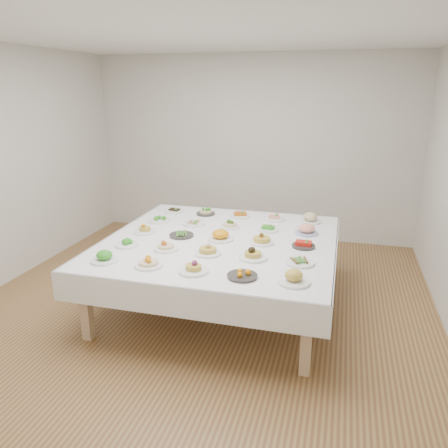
% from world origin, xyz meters
% --- Properties ---
extents(room_envelope, '(5.02, 5.02, 2.81)m').
position_xyz_m(room_envelope, '(0.00, 0.00, 1.83)').
color(room_envelope, olive).
rests_on(room_envelope, ground).
extents(display_table, '(2.43, 2.43, 0.75)m').
position_xyz_m(display_table, '(0.19, 0.04, 0.69)').
color(display_table, white).
rests_on(display_table, ground).
extents(dish_0, '(0.25, 0.25, 0.14)m').
position_xyz_m(dish_0, '(-0.68, -0.83, 0.82)').
color(dish_0, white).
rests_on(dish_0, display_table).
extents(dish_1, '(0.27, 0.27, 0.15)m').
position_xyz_m(dish_1, '(-0.24, -0.83, 0.82)').
color(dish_1, white).
rests_on(dish_1, display_table).
extents(dish_2, '(0.26, 0.26, 0.13)m').
position_xyz_m(dish_2, '(0.19, -0.84, 0.81)').
color(dish_2, white).
rests_on(dish_2, display_table).
extents(dish_3, '(0.26, 0.26, 0.10)m').
position_xyz_m(dish_3, '(0.63, -0.84, 0.79)').
color(dish_3, '#2F2D2A').
rests_on(dish_3, display_table).
extents(dish_4, '(0.27, 0.27, 0.15)m').
position_xyz_m(dish_4, '(1.07, -0.83, 0.82)').
color(dish_4, white).
rests_on(dish_4, display_table).
extents(dish_5, '(0.24, 0.24, 0.10)m').
position_xyz_m(dish_5, '(-0.69, -0.39, 0.79)').
color(dish_5, white).
rests_on(dish_5, display_table).
extents(dish_6, '(0.25, 0.25, 0.14)m').
position_xyz_m(dish_6, '(-0.25, -0.39, 0.81)').
color(dish_6, white).
rests_on(dish_6, display_table).
extents(dish_7, '(0.26, 0.25, 0.16)m').
position_xyz_m(dish_7, '(0.19, -0.40, 0.83)').
color(dish_7, white).
rests_on(dish_7, display_table).
extents(dish_8, '(0.27, 0.27, 0.16)m').
position_xyz_m(dish_8, '(0.63, -0.39, 0.82)').
color(dish_8, white).
rests_on(dish_8, display_table).
extents(dish_9, '(0.28, 0.27, 0.06)m').
position_xyz_m(dish_9, '(1.08, -0.40, 0.78)').
color(dish_9, white).
rests_on(dish_9, display_table).
extents(dish_10, '(0.24, 0.24, 0.12)m').
position_xyz_m(dish_10, '(-0.69, 0.05, 0.80)').
color(dish_10, white).
rests_on(dish_10, display_table).
extents(dish_11, '(0.26, 0.26, 0.06)m').
position_xyz_m(dish_11, '(-0.25, 0.03, 0.78)').
color(dish_11, '#2F2D2A').
rests_on(dish_11, display_table).
extents(dish_12, '(0.28, 0.28, 0.17)m').
position_xyz_m(dish_12, '(0.19, 0.04, 0.83)').
color(dish_12, white).
rests_on(dish_12, display_table).
extents(dish_13, '(0.25, 0.25, 0.15)m').
position_xyz_m(dish_13, '(0.64, 0.04, 0.82)').
color(dish_13, white).
rests_on(dish_13, display_table).
extents(dish_14, '(0.23, 0.23, 0.10)m').
position_xyz_m(dish_14, '(1.07, 0.04, 0.79)').
color(dish_14, '#2F2D2A').
rests_on(dish_14, display_table).
extents(dish_15, '(0.26, 0.26, 0.11)m').
position_xyz_m(dish_15, '(-0.70, 0.48, 0.80)').
color(dish_15, white).
rests_on(dish_15, display_table).
extents(dish_16, '(0.27, 0.27, 0.06)m').
position_xyz_m(dish_16, '(-0.26, 0.47, 0.77)').
color(dish_16, white).
rests_on(dish_16, display_table).
extents(dish_17, '(0.24, 0.24, 0.13)m').
position_xyz_m(dish_17, '(0.18, 0.48, 0.81)').
color(dish_17, white).
rests_on(dish_17, display_table).
extents(dish_18, '(0.24, 0.24, 0.09)m').
position_xyz_m(dish_18, '(0.63, 0.48, 0.79)').
color(dish_18, white).
rests_on(dish_18, display_table).
extents(dish_19, '(0.24, 0.24, 0.15)m').
position_xyz_m(dish_19, '(1.06, 0.48, 0.83)').
color(dish_19, '#4C66B2').
rests_on(dish_19, display_table).
extents(dish_20, '(0.26, 0.26, 0.10)m').
position_xyz_m(dish_20, '(-0.68, 0.92, 0.79)').
color(dish_20, white).
rests_on(dish_20, display_table).
extents(dish_21, '(0.25, 0.25, 0.13)m').
position_xyz_m(dish_21, '(-0.25, 0.92, 0.81)').
color(dish_21, '#2F2D2A').
rests_on(dish_21, display_table).
extents(dish_22, '(0.25, 0.25, 0.10)m').
position_xyz_m(dish_22, '(0.20, 0.93, 0.79)').
color(dish_22, white).
rests_on(dish_22, display_table).
extents(dish_23, '(0.26, 0.26, 0.11)m').
position_xyz_m(dish_23, '(0.63, 0.91, 0.79)').
color(dish_23, white).
rests_on(dish_23, display_table).
extents(dish_24, '(0.24, 0.24, 0.14)m').
position_xyz_m(dish_24, '(1.06, 0.92, 0.82)').
color(dish_24, white).
rests_on(dish_24, display_table).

